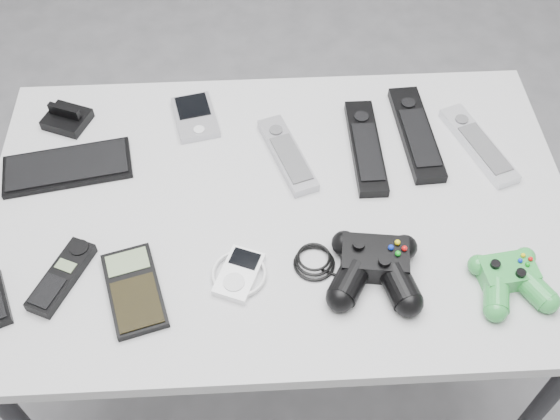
{
  "coord_description": "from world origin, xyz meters",
  "views": [
    {
      "loc": [
        -0.03,
        -0.78,
        1.61
      ],
      "look_at": [
        0.01,
        -0.09,
        0.72
      ],
      "focal_mm": 42.0,
      "sensor_mm": 36.0,
      "label": 1
    }
  ],
  "objects_px": {
    "controller_black": "(375,266)",
    "desk": "(280,224)",
    "remote_black_a": "(366,146)",
    "mp3_player": "(239,274)",
    "pda_keyboard": "(67,167)",
    "controller_green": "(511,278)",
    "remote_black_b": "(416,133)",
    "cordless_handset": "(62,276)",
    "remote_silver_a": "(287,154)",
    "calculator": "(134,290)",
    "pda": "(195,116)",
    "remote_silver_b": "(478,144)"
  },
  "relations": [
    {
      "from": "controller_black",
      "to": "desk",
      "type": "bearing_deg",
      "value": 140.75
    },
    {
      "from": "desk",
      "to": "controller_black",
      "type": "height_order",
      "value": "controller_black"
    },
    {
      "from": "remote_black_a",
      "to": "mp3_player",
      "type": "xyz_separation_m",
      "value": [
        -0.24,
        -0.27,
        -0.0
      ]
    },
    {
      "from": "pda_keyboard",
      "to": "controller_green",
      "type": "xyz_separation_m",
      "value": [
        0.75,
        -0.29,
        0.01
      ]
    },
    {
      "from": "remote_black_b",
      "to": "controller_black",
      "type": "relative_size",
      "value": 0.93
    },
    {
      "from": "mp3_player",
      "to": "cordless_handset",
      "type": "bearing_deg",
      "value": -159.31
    },
    {
      "from": "controller_black",
      "to": "remote_silver_a",
      "type": "bearing_deg",
      "value": 123.01
    },
    {
      "from": "desk",
      "to": "remote_silver_a",
      "type": "relative_size",
      "value": 5.37
    },
    {
      "from": "remote_silver_a",
      "to": "controller_green",
      "type": "relative_size",
      "value": 1.47
    },
    {
      "from": "remote_black_a",
      "to": "calculator",
      "type": "height_order",
      "value": "remote_black_a"
    },
    {
      "from": "pda",
      "to": "mp3_player",
      "type": "relative_size",
      "value": 1.24
    },
    {
      "from": "pda",
      "to": "remote_black_b",
      "type": "xyz_separation_m",
      "value": [
        0.43,
        -0.07,
        0.0
      ]
    },
    {
      "from": "mp3_player",
      "to": "controller_black",
      "type": "distance_m",
      "value": 0.22
    },
    {
      "from": "desk",
      "to": "remote_black_b",
      "type": "distance_m",
      "value": 0.32
    },
    {
      "from": "pda_keyboard",
      "to": "controller_green",
      "type": "bearing_deg",
      "value": -31.18
    },
    {
      "from": "controller_green",
      "to": "cordless_handset",
      "type": "bearing_deg",
      "value": 168.9
    },
    {
      "from": "remote_black_a",
      "to": "desk",
      "type": "bearing_deg",
      "value": -144.79
    },
    {
      "from": "controller_black",
      "to": "remote_silver_b",
      "type": "bearing_deg",
      "value": 56.5
    },
    {
      "from": "desk",
      "to": "calculator",
      "type": "xyz_separation_m",
      "value": [
        -0.24,
        -0.17,
        0.07
      ]
    },
    {
      "from": "remote_black_a",
      "to": "mp3_player",
      "type": "bearing_deg",
      "value": -132.37
    },
    {
      "from": "desk",
      "to": "controller_green",
      "type": "relative_size",
      "value": 7.91
    },
    {
      "from": "pda_keyboard",
      "to": "remote_black_a",
      "type": "distance_m",
      "value": 0.56
    },
    {
      "from": "remote_black_a",
      "to": "controller_black",
      "type": "bearing_deg",
      "value": -95.13
    },
    {
      "from": "desk",
      "to": "remote_silver_a",
      "type": "xyz_separation_m",
      "value": [
        0.02,
        0.11,
        0.07
      ]
    },
    {
      "from": "remote_black_a",
      "to": "remote_black_b",
      "type": "xyz_separation_m",
      "value": [
        0.1,
        0.03,
        -0.0
      ]
    },
    {
      "from": "desk",
      "to": "remote_black_a",
      "type": "bearing_deg",
      "value": 35.46
    },
    {
      "from": "remote_black_b",
      "to": "controller_black",
      "type": "distance_m",
      "value": 0.33
    },
    {
      "from": "pda_keyboard",
      "to": "controller_black",
      "type": "bearing_deg",
      "value": -35.86
    },
    {
      "from": "controller_green",
      "to": "controller_black",
      "type": "bearing_deg",
      "value": 164.33
    },
    {
      "from": "pda_keyboard",
      "to": "controller_black",
      "type": "xyz_separation_m",
      "value": [
        0.53,
        -0.26,
        0.02
      ]
    },
    {
      "from": "pda",
      "to": "controller_green",
      "type": "xyz_separation_m",
      "value": [
        0.52,
        -0.41,
        0.01
      ]
    },
    {
      "from": "controller_green",
      "to": "remote_silver_a",
      "type": "bearing_deg",
      "value": 131.53
    },
    {
      "from": "remote_black_b",
      "to": "calculator",
      "type": "bearing_deg",
      "value": -151.2
    },
    {
      "from": "remote_black_b",
      "to": "mp3_player",
      "type": "xyz_separation_m",
      "value": [
        -0.35,
        -0.3,
        -0.0
      ]
    },
    {
      "from": "remote_silver_b",
      "to": "mp3_player",
      "type": "relative_size",
      "value": 2.17
    },
    {
      "from": "desk",
      "to": "remote_silver_b",
      "type": "xyz_separation_m",
      "value": [
        0.38,
        0.12,
        0.07
      ]
    },
    {
      "from": "remote_black_a",
      "to": "cordless_handset",
      "type": "xyz_separation_m",
      "value": [
        -0.53,
        -0.26,
        -0.0
      ]
    },
    {
      "from": "remote_silver_a",
      "to": "mp3_player",
      "type": "distance_m",
      "value": 0.27
    },
    {
      "from": "pda_keyboard",
      "to": "remote_black_a",
      "type": "bearing_deg",
      "value": -8.15
    },
    {
      "from": "remote_black_a",
      "to": "controller_black",
      "type": "relative_size",
      "value": 0.9
    },
    {
      "from": "pda_keyboard",
      "to": "remote_silver_a",
      "type": "bearing_deg",
      "value": -9.0
    },
    {
      "from": "pda_keyboard",
      "to": "controller_black",
      "type": "height_order",
      "value": "controller_black"
    },
    {
      "from": "remote_silver_a",
      "to": "controller_green",
      "type": "height_order",
      "value": "controller_green"
    },
    {
      "from": "remote_black_b",
      "to": "cordless_handset",
      "type": "xyz_separation_m",
      "value": [
        -0.63,
        -0.29,
        -0.0
      ]
    },
    {
      "from": "cordless_handset",
      "to": "remote_silver_b",
      "type": "bearing_deg",
      "value": 43.99
    },
    {
      "from": "remote_silver_a",
      "to": "cordless_handset",
      "type": "relative_size",
      "value": 1.37
    },
    {
      "from": "mp3_player",
      "to": "remote_black_b",
      "type": "bearing_deg",
      "value": 63.26
    },
    {
      "from": "calculator",
      "to": "controller_black",
      "type": "height_order",
      "value": "controller_black"
    },
    {
      "from": "remote_silver_a",
      "to": "pda",
      "type": "bearing_deg",
      "value": 129.33
    },
    {
      "from": "controller_black",
      "to": "cordless_handset",
      "type": "bearing_deg",
      "value": -174.05
    }
  ]
}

